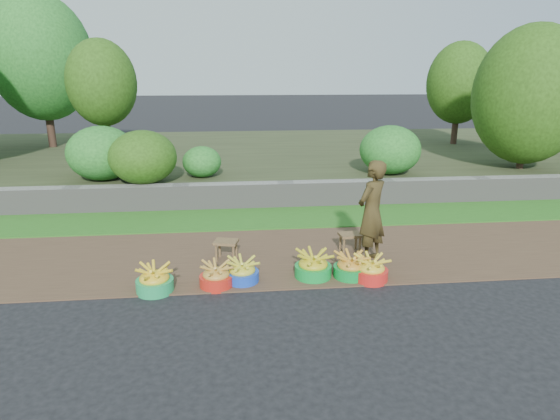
{
  "coord_description": "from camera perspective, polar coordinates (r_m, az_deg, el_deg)",
  "views": [
    {
      "loc": [
        -1.14,
        -5.69,
        2.8
      ],
      "look_at": [
        -0.41,
        1.3,
        0.75
      ],
      "focal_mm": 30.0,
      "sensor_mm": 36.0,
      "label": 1
    }
  ],
  "objects": [
    {
      "name": "grass_verge",
      "position": [
        9.43,
        1.26,
        -0.88
      ],
      "size": [
        80.0,
        1.5,
        0.04
      ],
      "primitive_type": "cube",
      "color": "#2B691D",
      "rests_on": "ground"
    },
    {
      "name": "basin_e",
      "position": [
        6.76,
        8.6,
        -6.9
      ],
      "size": [
        0.49,
        0.49,
        0.36
      ],
      "color": "#0B842F",
      "rests_on": "ground"
    },
    {
      "name": "basin_c",
      "position": [
        6.57,
        -4.63,
        -7.54
      ],
      "size": [
        0.46,
        0.46,
        0.35
      ],
      "color": "#1740BA",
      "rests_on": "ground"
    },
    {
      "name": "vendor_woman",
      "position": [
        7.16,
        11.1,
        -0.22
      ],
      "size": [
        0.68,
        0.66,
        1.58
      ],
      "primitive_type": "imported",
      "rotation": [
        0.0,
        0.0,
        3.86
      ],
      "color": "black",
      "rests_on": "dirt_shoulder"
    },
    {
      "name": "ground_plane",
      "position": [
        6.44,
        4.91,
        -9.56
      ],
      "size": [
        120.0,
        120.0,
        0.0
      ],
      "primitive_type": "plane",
      "color": "black",
      "rests_on": "ground"
    },
    {
      "name": "basin_f",
      "position": [
        6.72,
        11.01,
        -7.18
      ],
      "size": [
        0.48,
        0.48,
        0.36
      ],
      "color": "red",
      "rests_on": "ground"
    },
    {
      "name": "stool_left",
      "position": [
        7.28,
        -6.58,
        -4.2
      ],
      "size": [
        0.41,
        0.35,
        0.31
      ],
      "rotation": [
        0.0,
        0.0,
        -0.25
      ],
      "color": "brown",
      "rests_on": "dirt_shoulder"
    },
    {
      "name": "basin_b",
      "position": [
        6.48,
        -7.78,
        -8.01
      ],
      "size": [
        0.46,
        0.46,
        0.34
      ],
      "color": "red",
      "rests_on": "ground"
    },
    {
      "name": "earth_bank",
      "position": [
        14.95,
        -1.51,
        6.45
      ],
      "size": [
        80.0,
        10.0,
        0.5
      ],
      "primitive_type": "cube",
      "color": "#343C21",
      "rests_on": "ground"
    },
    {
      "name": "stool_right",
      "position": [
        7.63,
        8.57,
        -3.32
      ],
      "size": [
        0.37,
        0.3,
        0.31
      ],
      "rotation": [
        0.0,
        0.0,
        0.08
      ],
      "color": "brown",
      "rests_on": "dirt_shoulder"
    },
    {
      "name": "basin_a",
      "position": [
        6.5,
        -15.05,
        -8.27
      ],
      "size": [
        0.49,
        0.49,
        0.37
      ],
      "color": "#1D9551",
      "rests_on": "ground"
    },
    {
      "name": "retaining_wall",
      "position": [
        10.17,
        0.67,
        1.9
      ],
      "size": [
        80.0,
        0.35,
        0.55
      ],
      "primitive_type": "cube",
      "color": "gray",
      "rests_on": "ground"
    },
    {
      "name": "basin_d",
      "position": [
        6.7,
        4.05,
        -6.85
      ],
      "size": [
        0.52,
        0.52,
        0.39
      ],
      "color": "#0D8E31",
      "rests_on": "ground"
    },
    {
      "name": "vegetation",
      "position": [
        13.26,
        -6.57,
        15.1
      ],
      "size": [
        36.1,
        8.04,
        4.71
      ],
      "color": "#36241A",
      "rests_on": "earth_bank"
    },
    {
      "name": "dirt_shoulder",
      "position": [
        7.57,
        3.16,
        -5.4
      ],
      "size": [
        80.0,
        2.5,
        0.02
      ],
      "primitive_type": "cube",
      "color": "#4D3726",
      "rests_on": "ground"
    }
  ]
}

